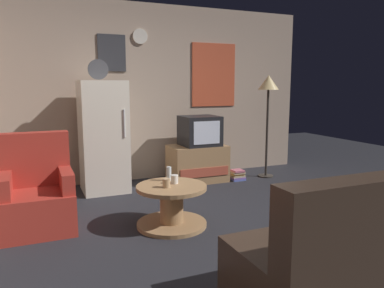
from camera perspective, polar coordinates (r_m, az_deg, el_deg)
name	(u,v)px	position (r m, az deg, el deg)	size (l,w,h in m)	color
ground_plane	(223,232)	(3.84, 4.71, -13.14)	(12.00, 12.00, 0.00)	#232328
wall_with_art	(150,93)	(5.84, -6.43, 7.73)	(5.20, 0.12, 2.64)	tan
fridge	(103,136)	(5.22, -13.29, 1.14)	(0.60, 0.62, 1.77)	silver
tv_stand	(197,163)	(5.67, 0.83, -2.96)	(0.84, 0.53, 0.55)	#9E754C
crt_tv	(200,131)	(5.60, 1.17, 2.02)	(0.54, 0.51, 0.44)	black
standing_lamp	(268,90)	(5.95, 11.50, 7.97)	(0.32, 0.32, 1.59)	#332D28
coffee_table	(172,206)	(3.91, -3.11, -9.33)	(0.72, 0.72, 0.43)	#9E754C
wine_glass	(169,174)	(4.03, -3.52, -4.51)	(0.05, 0.05, 0.15)	silver
mug_ceramic_white	(174,179)	(3.91, -2.67, -5.36)	(0.08, 0.08, 0.09)	silver
mug_ceramic_tan	(166,183)	(3.77, -3.89, -5.93)	(0.08, 0.08, 0.09)	tan
armchair	(37,196)	(4.11, -22.42, -7.31)	(0.68, 0.68, 0.96)	#A52D23
couch	(362,254)	(2.88, 24.37, -14.94)	(1.70, 0.80, 0.92)	#38281E
book_stack	(238,175)	(5.80, 6.92, -4.72)	(0.21, 0.17, 0.16)	#5468BF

